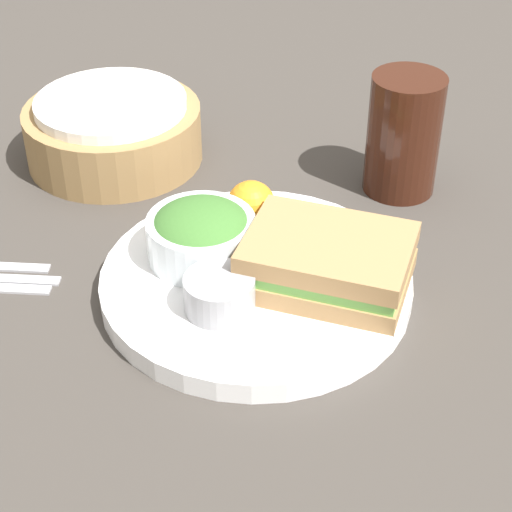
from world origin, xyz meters
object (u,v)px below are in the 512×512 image
plate (256,283)px  sandwich (328,261)px  drink_glass (404,135)px  dressing_cup (219,294)px  salad_bowl (201,233)px  bread_basket (113,130)px

plate → sandwich: 0.07m
drink_glass → sandwich: bearing=-113.9°
drink_glass → dressing_cup: bearing=-127.6°
dressing_cup → drink_glass: bearing=52.4°
dressing_cup → salad_bowl: bearing=105.6°
plate → bread_basket: size_ratio=1.43×
sandwich → dressing_cup: size_ratio=2.72×
plate → bread_basket: 0.29m
plate → dressing_cup: dressing_cup is taller
sandwich → bread_basket: bread_basket is taller
salad_bowl → dressing_cup: size_ratio=1.63×
dressing_cup → drink_glass: drink_glass is taller
sandwich → drink_glass: size_ratio=1.29×
salad_bowl → drink_glass: bearing=38.4°
sandwich → salad_bowl: salad_bowl is taller
plate → sandwich: sandwich is taller
sandwich → drink_glass: drink_glass is taller
dressing_cup → bread_basket: 0.32m
plate → salad_bowl: (-0.05, 0.03, 0.04)m
plate → drink_glass: drink_glass is taller
salad_bowl → drink_glass: size_ratio=0.77×
bread_basket → plate: bearing=-55.3°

